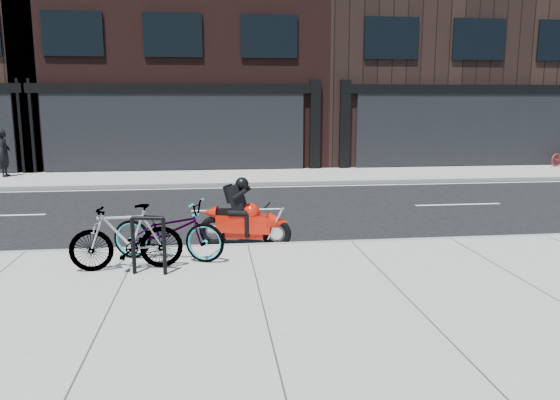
{
  "coord_description": "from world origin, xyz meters",
  "views": [
    {
      "loc": [
        -0.61,
        -11.92,
        2.81
      ],
      "look_at": [
        0.66,
        -1.58,
        0.9
      ],
      "focal_mm": 35.0,
      "sensor_mm": 36.0,
      "label": 1
    }
  ],
  "objects": [
    {
      "name": "pedestrian",
      "position": [
        -7.97,
        8.45,
        0.97
      ],
      "size": [
        0.47,
        0.65,
        1.68
      ],
      "primitive_type": "imported",
      "rotation": [
        0.0,
        0.0,
        1.68
      ],
      "color": "black",
      "rests_on": "sidewalk_far"
    },
    {
      "name": "sidewalk_far",
      "position": [
        0.0,
        7.75,
        0.07
      ],
      "size": [
        60.0,
        3.5,
        0.13
      ],
      "primitive_type": "cube",
      "color": "gray",
      "rests_on": "ground"
    },
    {
      "name": "bicycle_front",
      "position": [
        -1.4,
        -2.79,
        0.65
      ],
      "size": [
        2.09,
        1.26,
        1.04
      ],
      "primitive_type": "imported",
      "rotation": [
        0.0,
        0.0,
        1.26
      ],
      "color": "gray",
      "rests_on": "sidewalk_near"
    },
    {
      "name": "building_center",
      "position": [
        -2.0,
        14.5,
        7.25
      ],
      "size": [
        12.0,
        10.0,
        14.5
      ],
      "primitive_type": "cube",
      "color": "black",
      "rests_on": "ground"
    },
    {
      "name": "ground",
      "position": [
        0.0,
        0.0,
        0.0
      ],
      "size": [
        120.0,
        120.0,
        0.0
      ],
      "primitive_type": "plane",
      "color": "black",
      "rests_on": "ground"
    },
    {
      "name": "motorcycle",
      "position": [
        0.04,
        -1.62,
        0.56
      ],
      "size": [
        1.79,
        0.82,
        1.37
      ],
      "rotation": [
        0.0,
        0.0,
        -0.28
      ],
      "color": "black",
      "rests_on": "ground"
    },
    {
      "name": "sidewalk_near",
      "position": [
        0.0,
        -5.0,
        0.07
      ],
      "size": [
        60.0,
        6.0,
        0.13
      ],
      "primitive_type": "cube",
      "color": "gray",
      "rests_on": "ground"
    },
    {
      "name": "bicycle_rear",
      "position": [
        -2.01,
        -3.26,
        0.66
      ],
      "size": [
        1.8,
        0.63,
        1.06
      ],
      "primitive_type": "imported",
      "rotation": [
        0.0,
        0.0,
        4.79
      ],
      "color": "gray",
      "rests_on": "sidewalk_near"
    },
    {
      "name": "building_mideast",
      "position": [
        10.0,
        14.5,
        6.25
      ],
      "size": [
        12.0,
        10.0,
        12.5
      ],
      "primitive_type": "cube",
      "color": "black",
      "rests_on": "ground"
    },
    {
      "name": "bike_rack",
      "position": [
        -1.63,
        -3.55,
        0.67
      ],
      "size": [
        0.54,
        0.16,
        0.93
      ],
      "rotation": [
        0.0,
        0.0,
        -0.21
      ],
      "color": "black",
      "rests_on": "sidewalk_near"
    }
  ]
}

